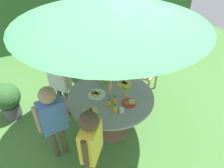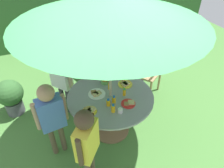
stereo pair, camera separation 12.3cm
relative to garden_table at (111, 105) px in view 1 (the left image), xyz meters
The scene contains 23 objects.
ground_plane 0.55m from the garden_table, ahead, with size 10.00×10.00×0.02m, color #477A38.
hedge_backdrop 3.69m from the garden_table, 90.00° to the left, with size 9.00×0.70×2.19m, color #33602D.
garden_table is the anchor object (origin of this frame).
patio_umbrella 1.42m from the garden_table, ahead, with size 2.19×2.19×2.11m.
wooden_chair 1.28m from the garden_table, 34.16° to the left, with size 0.64×0.65×1.06m.
dome_tent 2.02m from the garden_table, 64.18° to the left, with size 2.21×2.21×1.31m.
potted_plant 1.75m from the garden_table, 145.17° to the left, with size 0.45×0.45×0.67m.
child_in_pink_shirt 1.01m from the garden_table, 79.13° to the left, with size 0.26×0.46×1.39m.
child_in_white_shirt 0.94m from the garden_table, 129.41° to the left, with size 0.34×0.36×1.25m.
child_in_blue_shirt 0.89m from the garden_table, behind, with size 0.41×0.21×1.22m.
child_in_yellow_shirt 0.89m from the garden_table, 129.21° to the right, with size 0.34×0.36×1.22m.
snack_bowl 0.39m from the garden_table, 84.30° to the left, with size 0.13×0.13×0.08m.
plate_back_edge 0.47m from the garden_table, 152.35° to the right, with size 0.20×0.20×0.03m.
plate_near_left 0.29m from the garden_table, 150.70° to the left, with size 0.25×0.25×0.03m.
plate_center_back 0.40m from the garden_table, 27.21° to the left, with size 0.22×0.22×0.03m.
plate_front_edge 0.37m from the garden_table, 57.19° to the right, with size 0.20×0.20×0.03m.
juice_bottle_near_right 0.29m from the garden_table, 72.92° to the left, with size 0.05×0.05×0.13m.
juice_bottle_far_left 0.29m from the garden_table, 93.18° to the right, with size 0.05×0.05×0.11m.
juice_bottle_far_right 0.41m from the garden_table, 105.16° to the right, with size 0.05×0.05×0.13m.
juice_bottle_center_front 0.32m from the garden_table, 119.67° to the right, with size 0.05×0.05×0.11m.
juice_bottle_mid_left 0.32m from the garden_table, 19.41° to the right, with size 0.05×0.05×0.12m.
cup_near 0.54m from the garden_table, 55.39° to the left, with size 0.06×0.06×0.06m, color #E04C47.
cup_far 0.42m from the garden_table, 90.92° to the right, with size 0.06×0.06×0.06m, color white.
Camera 1 is at (-0.91, -2.01, 2.64)m, focal length 32.61 mm.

